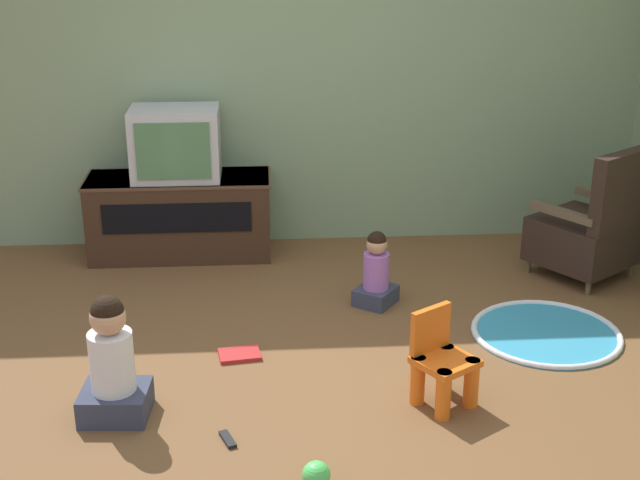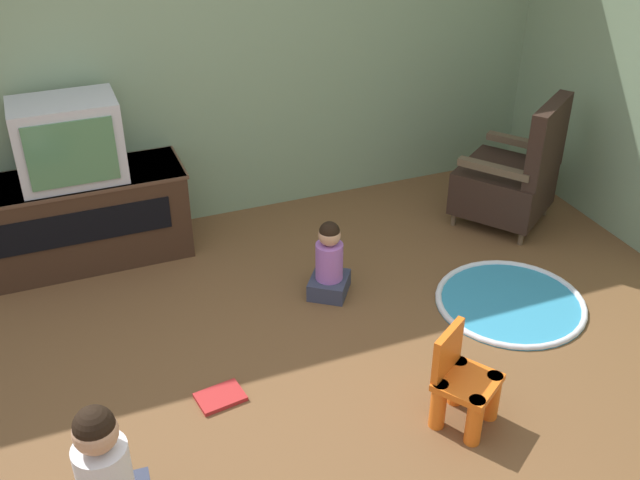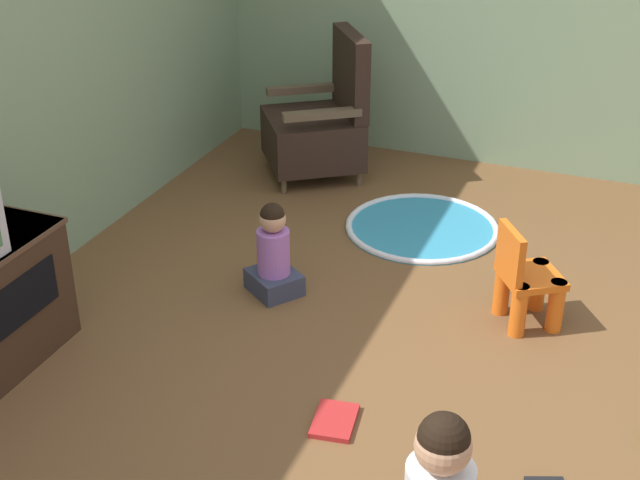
{
  "view_description": "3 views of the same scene",
  "coord_description": "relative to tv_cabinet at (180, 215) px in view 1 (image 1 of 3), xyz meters",
  "views": [
    {
      "loc": [
        -0.18,
        -4.49,
        2.51
      ],
      "look_at": [
        0.15,
        0.29,
        0.67
      ],
      "focal_mm": 50.0,
      "sensor_mm": 36.0,
      "label": 1
    },
    {
      "loc": [
        -0.93,
        -2.72,
        2.72
      ],
      "look_at": [
        0.27,
        0.28,
        0.77
      ],
      "focal_mm": 42.0,
      "sensor_mm": 36.0,
      "label": 2
    },
    {
      "loc": [
        -3.1,
        -0.87,
        2.4
      ],
      "look_at": [
        -0.03,
        0.35,
        0.68
      ],
      "focal_mm": 50.0,
      "sensor_mm": 36.0,
      "label": 3
    }
  ],
  "objects": [
    {
      "name": "child_watching_left",
      "position": [
        -0.17,
        -2.25,
        -0.02
      ],
      "size": [
        0.37,
        0.33,
        0.68
      ],
      "rotation": [
        0.0,
        0.0,
        -0.08
      ],
      "color": "#33384C",
      "rests_on": "ground_plane"
    },
    {
      "name": "television",
      "position": [
        -0.0,
        -0.02,
        0.55
      ],
      "size": [
        0.63,
        0.43,
        0.52
      ],
      "color": "#B7B7BC",
      "rests_on": "tv_cabinet"
    },
    {
      "name": "ground_plane",
      "position": [
        0.79,
        -1.82,
        -0.32
      ],
      "size": [
        30.0,
        30.0,
        0.0
      ],
      "primitive_type": "plane",
      "color": "brown"
    },
    {
      "name": "wall_back",
      "position": [
        0.7,
        0.33,
        0.97
      ],
      "size": [
        5.83,
        0.12,
        2.58
      ],
      "color": "gray",
      "rests_on": "ground_plane"
    },
    {
      "name": "child_watching_center",
      "position": [
        1.35,
        -0.97,
        -0.1
      ],
      "size": [
        0.33,
        0.34,
        0.51
      ],
      "rotation": [
        0.0,
        0.0,
        0.95
      ],
      "color": "#33384C",
      "rests_on": "ground_plane"
    },
    {
      "name": "yellow_kid_chair",
      "position": [
        1.54,
        -2.24,
        -0.1
      ],
      "size": [
        0.39,
        0.39,
        0.52
      ],
      "rotation": [
        0.0,
        0.0,
        0.58
      ],
      "color": "orange",
      "rests_on": "ground_plane"
    },
    {
      "name": "tv_cabinet",
      "position": [
        0.0,
        0.0,
        0.0
      ],
      "size": [
        1.36,
        0.51,
        0.61
      ],
      "color": "#382316",
      "rests_on": "ground_plane"
    },
    {
      "name": "toy_ball",
      "position": [
        0.83,
        -2.93,
        -0.25
      ],
      "size": [
        0.13,
        0.13,
        0.13
      ],
      "color": "#4CCC59",
      "rests_on": "ground_plane"
    },
    {
      "name": "remote_control",
      "position": [
        0.41,
        -2.53,
        -0.31
      ],
      "size": [
        0.1,
        0.16,
        0.02
      ],
      "rotation": [
        0.0,
        0.0,
        1.94
      ],
      "color": "black",
      "rests_on": "ground_plane"
    },
    {
      "name": "book",
      "position": [
        0.46,
        -1.65,
        -0.3
      ],
      "size": [
        0.26,
        0.21,
        0.02
      ],
      "rotation": [
        0.0,
        0.0,
        0.15
      ],
      "color": "#B22323",
      "rests_on": "ground_plane"
    },
    {
      "name": "black_armchair",
      "position": [
        2.9,
        -0.62,
        0.04
      ],
      "size": [
        0.83,
        0.83,
        0.96
      ],
      "rotation": [
        0.0,
        0.0,
        3.76
      ],
      "color": "brown",
      "rests_on": "ground_plane"
    },
    {
      "name": "play_mat",
      "position": [
        2.34,
        -1.5,
        -0.31
      ],
      "size": [
        0.92,
        0.92,
        0.04
      ],
      "color": "teal",
      "rests_on": "ground_plane"
    }
  ]
}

